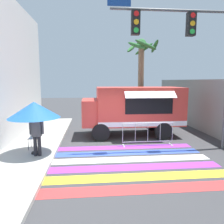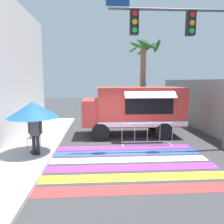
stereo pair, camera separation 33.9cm
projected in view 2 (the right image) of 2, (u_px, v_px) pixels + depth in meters
name	position (u px, v px, depth m)	size (l,w,h in m)	color
ground_plane	(121.00, 155.00, 8.76)	(60.00, 60.00, 0.00)	#38383A
concrete_wall_right	(212.00, 107.00, 11.84)	(0.20, 16.00, 3.01)	gray
crosswalk_painted	(124.00, 163.00, 7.80)	(6.40, 4.36, 0.01)	red
food_truck	(132.00, 107.00, 11.65)	(5.22, 2.78, 2.60)	#D13D33
traffic_signal_pole	(191.00, 44.00, 8.64)	(5.13, 0.29, 6.07)	#515456
patio_umbrella	(33.00, 110.00, 8.33)	(1.94, 1.94, 2.02)	black
folding_chair	(35.00, 135.00, 9.19)	(0.43, 0.43, 0.91)	#4C4C51
vendor_person	(35.00, 132.00, 8.18)	(0.53, 0.21, 1.61)	black
barricade_front	(147.00, 134.00, 9.85)	(2.33, 0.44, 1.07)	#B7BABF
palm_tree	(144.00, 68.00, 14.26)	(2.09, 2.03, 5.63)	#7A664C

